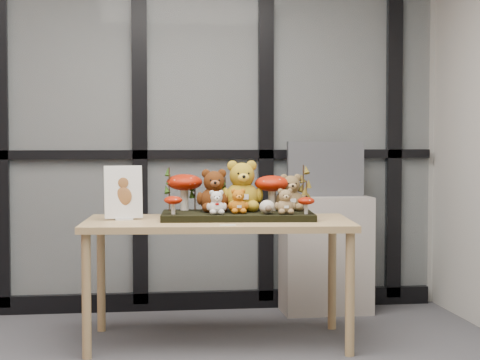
{
  "coord_description": "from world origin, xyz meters",
  "views": [
    {
      "loc": [
        0.32,
        -3.34,
        1.18
      ],
      "look_at": [
        0.99,
        1.46,
        0.93
      ],
      "focal_mm": 65.0,
      "sensor_mm": 36.0,
      "label": 1
    }
  ],
  "objects": [
    {
      "name": "display_table",
      "position": [
        0.87,
        1.5,
        0.63
      ],
      "size": [
        1.56,
        0.89,
        0.7
      ],
      "rotation": [
        0.0,
        0.0,
        -0.1
      ],
      "color": "tan",
      "rests_on": "floor"
    },
    {
      "name": "cabinet",
      "position": [
        1.67,
        2.26,
        0.39
      ],
      "size": [
        0.58,
        0.34,
        0.77
      ],
      "primitive_type": "cube",
      "color": "#9E958D",
      "rests_on": "floor"
    },
    {
      "name": "bear_brown_medium",
      "position": [
        0.85,
        1.62,
        0.87
      ],
      "size": [
        0.22,
        0.21,
        0.27
      ],
      "primitive_type": null,
      "rotation": [
        0.0,
        0.0,
        -0.1
      ],
      "color": "#4D230B",
      "rests_on": "diorama_tray"
    },
    {
      "name": "sprig_dry_far_right",
      "position": [
        1.38,
        1.61,
        0.87
      ],
      "size": [
        0.05,
        0.05,
        0.27
      ],
      "primitive_type": null,
      "color": "brown",
      "rests_on": "diorama_tray"
    },
    {
      "name": "sign_holder",
      "position": [
        0.34,
        1.57,
        0.84
      ],
      "size": [
        0.22,
        0.08,
        0.31
      ],
      "rotation": [
        0.0,
        0.0,
        0.17
      ],
      "color": "silver",
      "rests_on": "display_table"
    },
    {
      "name": "bear_pooh_yellow",
      "position": [
        1.02,
        1.63,
        0.9
      ],
      "size": [
        0.27,
        0.25,
        0.32
      ],
      "primitive_type": null,
      "rotation": [
        0.0,
        0.0,
        -0.1
      ],
      "color": "#AD891C",
      "rests_on": "diorama_tray"
    },
    {
      "name": "mushroom_front_right",
      "position": [
        1.35,
        1.39,
        0.79
      ],
      "size": [
        0.09,
        0.09,
        0.11
      ],
      "primitive_type": null,
      "color": "#941604",
      "rests_on": "diorama_tray"
    },
    {
      "name": "sprig_green_centre",
      "position": [
        0.93,
        1.72,
        0.84
      ],
      "size": [
        0.05,
        0.05,
        0.19
      ],
      "primitive_type": null,
      "color": "#13370C",
      "rests_on": "diorama_tray"
    },
    {
      "name": "bear_tan_back",
      "position": [
        1.3,
        1.61,
        0.86
      ],
      "size": [
        0.19,
        0.18,
        0.24
      ],
      "primitive_type": null,
      "rotation": [
        0.0,
        0.0,
        -0.1
      ],
      "color": "brown",
      "rests_on": "diorama_tray"
    },
    {
      "name": "sprig_dry_mid_right",
      "position": [
        1.37,
        1.49,
        0.83
      ],
      "size": [
        0.05,
        0.05,
        0.18
      ],
      "primitive_type": null,
      "color": "brown",
      "rests_on": "diorama_tray"
    },
    {
      "name": "mushroom_back_right",
      "position": [
        1.2,
        1.63,
        0.85
      ],
      "size": [
        0.21,
        0.21,
        0.23
      ],
      "primitive_type": null,
      "color": "#941604",
      "rests_on": "diorama_tray"
    },
    {
      "name": "label_card",
      "position": [
        0.88,
        1.2,
        0.7
      ],
      "size": [
        0.08,
        0.03,
        0.0
      ],
      "primitive_type": "cube",
      "color": "white",
      "rests_on": "display_table"
    },
    {
      "name": "room_shell",
      "position": [
        0.0,
        0.0,
        1.68
      ],
      "size": [
        5.0,
        5.0,
        5.0
      ],
      "color": "#AAA8A0",
      "rests_on": "floor"
    },
    {
      "name": "monitor",
      "position": [
        1.67,
        2.28,
        0.95
      ],
      "size": [
        0.51,
        0.05,
        0.36
      ],
      "color": "#52545A",
      "rests_on": "cabinet"
    },
    {
      "name": "bear_beige_small",
      "position": [
        1.23,
        1.41,
        0.82
      ],
      "size": [
        0.13,
        0.12,
        0.16
      ],
      "primitive_type": null,
      "rotation": [
        0.0,
        0.0,
        -0.1
      ],
      "color": "olive",
      "rests_on": "diorama_tray"
    },
    {
      "name": "glass_partition",
      "position": [
        -0.0,
        2.47,
        1.42
      ],
      "size": [
        4.9,
        0.06,
        2.78
      ],
      "color": "#2D383F",
      "rests_on": "floor"
    },
    {
      "name": "mushroom_back_left",
      "position": [
        0.69,
        1.74,
        0.86
      ],
      "size": [
        0.21,
        0.21,
        0.23
      ],
      "primitive_type": null,
      "color": "#941604",
      "rests_on": "diorama_tray"
    },
    {
      "name": "sprig_green_mid_left",
      "position": [
        0.75,
        1.73,
        0.84
      ],
      "size": [
        0.05,
        0.05,
        0.2
      ],
      "primitive_type": null,
      "color": "#13370C",
      "rests_on": "diorama_tray"
    },
    {
      "name": "mushroom_front_left",
      "position": [
        0.61,
        1.48,
        0.79
      ],
      "size": [
        0.1,
        0.1,
        0.11
      ],
      "primitive_type": null,
      "color": "#941604",
      "rests_on": "diorama_tray"
    },
    {
      "name": "diorama_tray",
      "position": [
        0.98,
        1.55,
        0.72
      ],
      "size": [
        0.9,
        0.51,
        0.04
      ],
      "primitive_type": "cube",
      "rotation": [
        0.0,
        0.0,
        -0.1
      ],
      "color": "black",
      "rests_on": "display_table"
    },
    {
      "name": "bear_white_bow",
      "position": [
        0.85,
        1.44,
        0.81
      ],
      "size": [
        0.12,
        0.11,
        0.15
      ],
      "primitive_type": null,
      "rotation": [
        0.0,
        0.0,
        -0.1
      ],
      "color": "silver",
      "rests_on": "diorama_tray"
    },
    {
      "name": "plush_cream_hedgehog",
      "position": [
        1.13,
        1.42,
        0.78
      ],
      "size": [
        0.07,
        0.07,
        0.09
      ],
      "primitive_type": null,
      "rotation": [
        0.0,
        0.0,
        -0.1
      ],
      "color": "beige",
      "rests_on": "diorama_tray"
    },
    {
      "name": "sprig_green_far_left",
      "position": [
        0.6,
        1.7,
        0.87
      ],
      "size": [
        0.05,
        0.05,
        0.25
      ],
      "primitive_type": null,
      "color": "#13370C",
      "rests_on": "diorama_tray"
    },
    {
      "name": "bear_small_yellow",
      "position": [
        0.98,
        1.48,
        0.82
      ],
      "size": [
        0.13,
        0.12,
        0.15
      ],
      "primitive_type": null,
      "rotation": [
        0.0,
        0.0,
        -0.1
      ],
      "color": "#C56410",
      "rests_on": "diorama_tray"
    }
  ]
}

